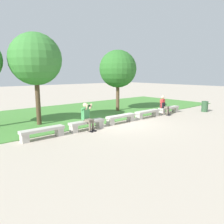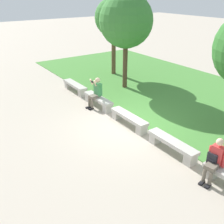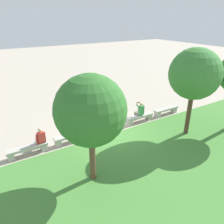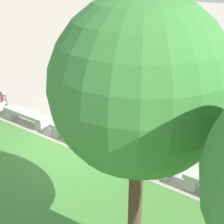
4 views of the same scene
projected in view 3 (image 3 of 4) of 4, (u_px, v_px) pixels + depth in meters
ground_plane at (109, 131)px, 12.56m from camera, size 80.00×80.00×0.00m
grass_strip at (162, 174)px, 9.14m from camera, size 22.80×8.00×0.03m
bench_main at (166, 110)px, 14.58m from camera, size 1.87×0.40×0.45m
bench_near at (140, 118)px, 13.51m from camera, size 1.87×0.40×0.45m
bench_mid at (109, 126)px, 12.44m from camera, size 1.87×0.40×0.45m
bench_far at (72, 137)px, 11.37m from camera, size 1.87×0.40×0.45m
bench_end at (27, 149)px, 10.29m from camera, size 1.87×0.40×0.45m
person_photographer at (140, 111)px, 13.41m from camera, size 0.50×0.75×1.32m
person_distant at (40, 138)px, 10.52m from camera, size 0.47×0.71×1.26m
backpack at (42, 139)px, 10.54m from camera, size 0.28×0.24×0.43m
tree_behind_wall at (195, 74)px, 10.96m from camera, size 2.62×2.62×4.72m
tree_right_background at (91, 111)px, 7.71m from camera, size 2.63×2.63×4.33m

